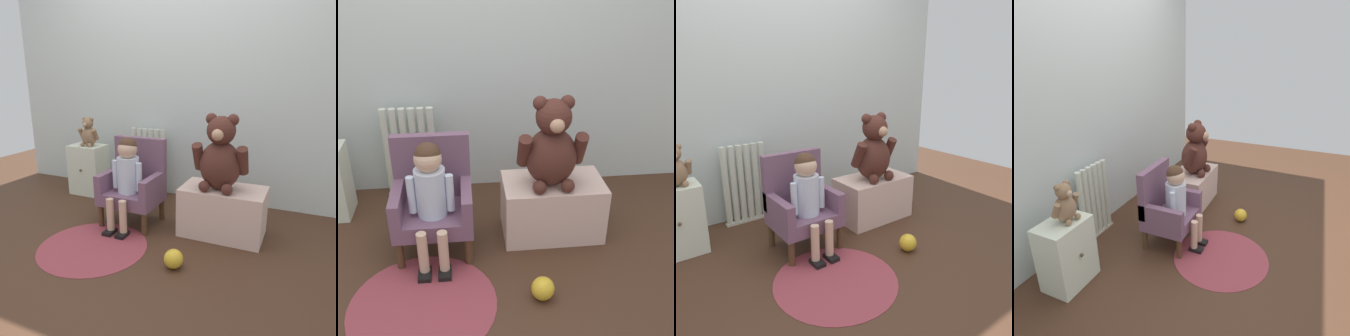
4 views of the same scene
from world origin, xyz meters
TOP-DOWN VIEW (x-y plane):
  - ground_plane at (0.00, 0.00)m, footprint 6.00×6.00m
  - back_wall at (0.00, 1.21)m, footprint 3.80×0.05m
  - radiator at (-0.32, 1.09)m, footprint 0.37×0.05m
  - small_dresser at (-0.88, 0.88)m, footprint 0.34×0.27m
  - child_armchair at (-0.13, 0.48)m, footprint 0.45×0.38m
  - child_figure at (-0.13, 0.37)m, footprint 0.25×0.35m
  - low_bench at (0.58, 0.52)m, footprint 0.61×0.36m
  - large_teddy_bear at (0.56, 0.49)m, footprint 0.39×0.28m
  - small_teddy_bear at (-0.85, 0.86)m, footprint 0.20×0.14m
  - floor_rug at (-0.19, -0.03)m, footprint 0.76×0.76m
  - toy_ball at (0.43, -0.04)m, footprint 0.12×0.12m

SIDE VIEW (x-z plane):
  - ground_plane at x=0.00m, z-range 0.00..0.00m
  - floor_rug at x=-0.19m, z-range 0.00..0.01m
  - toy_ball at x=0.43m, z-range 0.00..0.12m
  - low_bench at x=0.58m, z-range 0.00..0.36m
  - small_dresser at x=-0.88m, z-range 0.00..0.49m
  - child_armchair at x=-0.13m, z-range -0.02..0.66m
  - radiator at x=-0.32m, z-range 0.00..0.66m
  - child_figure at x=-0.13m, z-range 0.10..0.81m
  - large_teddy_bear at x=0.56m, z-range 0.33..0.87m
  - small_teddy_bear at x=-0.85m, z-range 0.48..0.76m
  - back_wall at x=0.00m, z-range 0.00..2.40m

